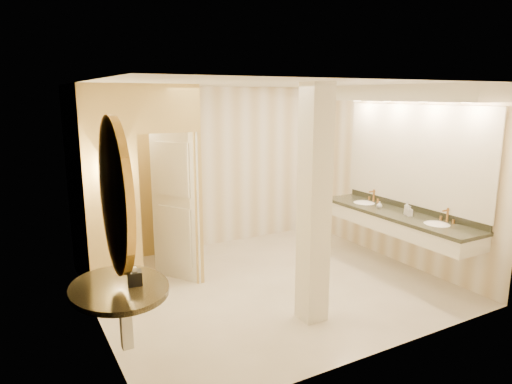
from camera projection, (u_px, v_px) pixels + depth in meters
floor at (269, 285)px, 6.29m from camera, size 4.50×4.50×0.00m
ceiling at (270, 84)px, 5.73m from camera, size 4.50×4.50×0.00m
wall_back at (209, 168)px, 7.72m from camera, size 4.50×0.02×2.70m
wall_front at (378, 226)px, 4.30m from camera, size 4.50×0.02×2.70m
wall_left at (91, 209)px, 4.93m from camera, size 0.02×4.00×2.70m
wall_right at (394, 175)px, 7.08m from camera, size 0.02×4.00×2.70m
toilet_closet at (163, 182)px, 6.29m from camera, size 1.50×1.55×2.70m
wall_sconce at (111, 167)px, 5.38m from camera, size 0.14×0.14×0.42m
vanity at (402, 161)px, 6.55m from camera, size 0.75×2.80×2.09m
console_shelf at (118, 235)px, 4.02m from camera, size 1.09×1.09×1.99m
pillar at (314, 206)px, 5.08m from camera, size 0.28×0.28×2.70m
tissue_box at (135, 278)px, 4.13m from camera, size 0.15×0.15×0.13m
toilet at (98, 249)px, 6.68m from camera, size 0.47×0.74×0.71m
soap_bottle_a at (410, 211)px, 6.47m from camera, size 0.09×0.09×0.15m
soap_bottle_b at (379, 205)px, 6.93m from camera, size 0.10×0.10×0.10m
soap_bottle_c at (407, 208)px, 6.52m from camera, size 0.08×0.08×0.20m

